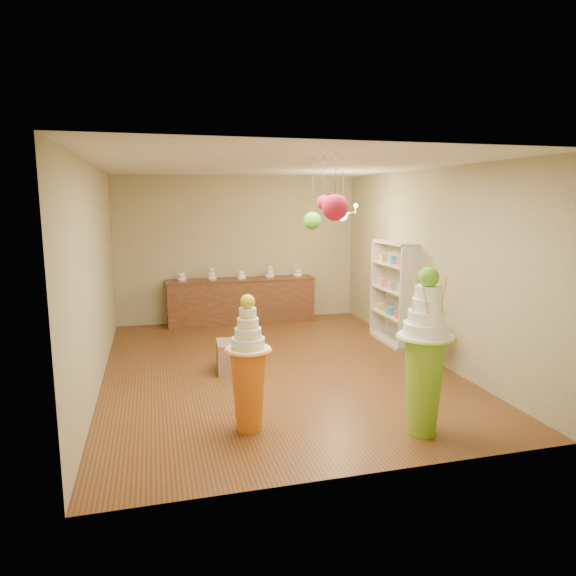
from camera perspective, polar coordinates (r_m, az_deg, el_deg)
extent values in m
plane|color=#5A3418|center=(7.93, -1.47, -8.73)|extent=(6.50, 6.50, 0.00)
plane|color=silver|center=(7.54, -1.57, 13.45)|extent=(6.50, 6.50, 0.00)
cube|color=tan|center=(10.76, -5.51, 4.31)|extent=(5.00, 0.04, 3.00)
cube|color=tan|center=(4.54, 7.97, -3.27)|extent=(5.00, 0.04, 3.00)
cube|color=tan|center=(7.43, -20.63, 1.28)|extent=(0.04, 6.50, 3.00)
cube|color=tan|center=(8.51, 15.10, 2.58)|extent=(0.04, 6.50, 3.00)
cone|color=#7AB327|center=(5.80, 14.81, -10.48)|extent=(0.56, 0.56, 1.08)
cylinder|color=white|center=(5.64, 15.05, -5.18)|extent=(0.76, 0.76, 0.03)
cylinder|color=white|center=(5.62, 15.09, -4.39)|extent=(0.62, 0.62, 0.13)
cylinder|color=white|center=(5.59, 15.15, -3.09)|extent=(0.50, 0.50, 0.13)
cylinder|color=white|center=(5.56, 15.21, -1.78)|extent=(0.41, 0.41, 0.13)
cylinder|color=white|center=(5.54, 15.27, -0.46)|extent=(0.34, 0.34, 0.13)
sphere|color=#56AA25|center=(5.51, 15.34, 1.15)|extent=(0.22, 0.22, 0.22)
cone|color=orange|center=(5.75, -4.38, -11.26)|extent=(0.42, 0.42, 0.91)
cylinder|color=white|center=(5.60, -4.44, -6.78)|extent=(0.51, 0.51, 0.03)
cylinder|color=white|center=(5.58, -4.45, -6.09)|extent=(0.38, 0.38, 0.11)
cylinder|color=white|center=(5.55, -4.47, -5.00)|extent=(0.31, 0.31, 0.11)
cylinder|color=white|center=(5.53, -4.48, -3.90)|extent=(0.24, 0.24, 0.11)
cylinder|color=white|center=(5.50, -4.50, -2.79)|extent=(0.20, 0.20, 0.11)
sphere|color=gold|center=(5.48, -4.51, -1.54)|extent=(0.16, 0.16, 0.16)
cube|color=brown|center=(7.69, -5.98, -7.57)|extent=(0.54, 0.54, 0.46)
cube|color=brown|center=(10.64, -5.18, -1.47)|extent=(3.00, 0.50, 0.90)
cube|color=brown|center=(10.56, -5.21, 0.95)|extent=(3.04, 0.54, 0.03)
cylinder|color=white|center=(10.42, -11.74, 1.19)|extent=(0.18, 0.18, 0.16)
cylinder|color=white|center=(10.46, -8.47, 1.55)|extent=(0.18, 0.18, 0.24)
cylinder|color=white|center=(10.54, -5.22, 1.46)|extent=(0.18, 0.18, 0.16)
cylinder|color=white|center=(10.65, -2.04, 1.80)|extent=(0.18, 0.18, 0.24)
cylinder|color=white|center=(10.81, 1.07, 1.70)|extent=(0.18, 0.18, 0.16)
cube|color=beige|center=(9.29, 12.39, -0.48)|extent=(0.04, 1.20, 1.80)
cube|color=beige|center=(9.29, 11.42, -2.95)|extent=(0.30, 1.14, 0.03)
cube|color=beige|center=(9.21, 11.51, -0.22)|extent=(0.30, 1.14, 0.03)
cube|color=beige|center=(9.14, 11.61, 2.56)|extent=(0.30, 1.14, 0.03)
cylinder|color=black|center=(7.92, 15.15, -8.96)|extent=(0.39, 0.39, 0.04)
cylinder|color=black|center=(7.83, 15.25, -6.70)|extent=(0.08, 0.08, 0.69)
cylinder|color=black|center=(7.74, 15.37, -4.27)|extent=(0.59, 0.59, 0.04)
imported|color=beige|center=(7.71, 15.41, -3.37)|extent=(0.24, 0.24, 0.21)
cylinder|color=#383028|center=(5.32, 5.31, 11.92)|extent=(0.01, 0.01, 0.56)
sphere|color=red|center=(5.31, 5.26, 8.89)|extent=(0.27, 0.27, 0.27)
cylinder|color=#383028|center=(6.15, 2.75, 10.86)|extent=(0.01, 0.01, 0.73)
sphere|color=#56AA25|center=(6.16, 2.72, 7.46)|extent=(0.21, 0.21, 0.21)
cylinder|color=#383028|center=(5.78, 4.03, 12.01)|extent=(0.01, 0.01, 0.51)
sphere|color=red|center=(5.77, 4.00, 9.46)|extent=(0.16, 0.16, 0.16)
cylinder|color=gold|center=(9.07, 6.13, 11.19)|extent=(0.02, 0.02, 0.50)
cylinder|color=gold|center=(9.06, 6.09, 9.30)|extent=(0.10, 0.10, 0.30)
sphere|color=#EFE083|center=(9.07, 6.07, 8.03)|extent=(0.18, 0.18, 0.18)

